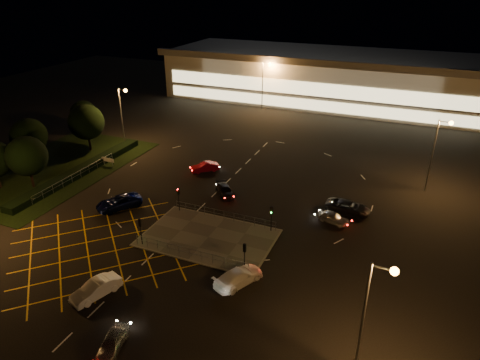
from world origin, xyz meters
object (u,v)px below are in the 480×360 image
at_px(signal_sw, 140,226).
at_px(car_near_silver, 113,341).
at_px(car_far_dkgrey, 225,191).
at_px(car_east_grey, 348,207).
at_px(car_queue_white, 96,289).
at_px(car_circ_red, 205,167).
at_px(car_approach_white, 239,277).
at_px(signal_se, 245,252).
at_px(signal_nw, 178,194).
at_px(signal_ne, 271,213).
at_px(car_right_silver, 333,217).
at_px(car_left_blue, 119,202).

relative_size(signal_sw, car_near_silver, 0.83).
bearing_deg(car_far_dkgrey, car_east_grey, -34.77).
height_order(car_queue_white, car_circ_red, car_queue_white).
bearing_deg(car_east_grey, car_approach_white, 160.55).
bearing_deg(signal_se, car_far_dkgrey, -58.67).
bearing_deg(car_queue_white, signal_sw, 114.52).
relative_size(signal_nw, car_near_silver, 0.83).
distance_m(signal_ne, car_east_grey, 10.79).
distance_m(signal_se, car_right_silver, 14.22).
bearing_deg(signal_nw, signal_se, -33.65).
bearing_deg(car_east_grey, signal_sw, 131.94).
xyz_separation_m(signal_ne, car_near_silver, (-5.89, -20.85, -1.72)).
relative_size(car_circ_red, car_east_grey, 0.77).
distance_m(car_far_dkgrey, car_circ_red, 8.29).
height_order(signal_sw, car_circ_red, signal_sw).
relative_size(signal_nw, car_approach_white, 0.61).
bearing_deg(car_approach_white, car_queue_white, 56.88).
distance_m(signal_sw, car_right_silver, 22.20).
bearing_deg(car_left_blue, car_approach_white, 11.61).
bearing_deg(car_far_dkgrey, car_left_blue, 177.15).
bearing_deg(car_circ_red, car_near_silver, -27.49).
xyz_separation_m(signal_ne, car_queue_white, (-11.12, -16.48, -1.59)).
height_order(signal_sw, signal_nw, same).
bearing_deg(car_near_silver, signal_nw, 93.10).
xyz_separation_m(signal_se, car_left_blue, (-19.44, 5.83, -1.58)).
height_order(signal_ne, car_left_blue, signal_ne).
xyz_separation_m(car_near_silver, car_east_grey, (13.19, 28.63, 0.11)).
bearing_deg(car_east_grey, car_circ_red, 81.91).
bearing_deg(signal_ne, car_near_silver, -105.77).
xyz_separation_m(car_near_silver, car_circ_red, (-8.69, 32.80, 0.04)).
relative_size(signal_se, signal_ne, 1.00).
xyz_separation_m(car_near_silver, car_approach_white, (6.03, 11.04, 0.11)).
relative_size(car_near_silver, car_right_silver, 0.98).
xyz_separation_m(signal_sw, car_east_grey, (19.30, 15.76, -1.61)).
bearing_deg(signal_se, car_right_silver, -115.66).
bearing_deg(signal_sw, car_right_silver, -144.91).
bearing_deg(car_right_silver, car_left_blue, 119.73).
bearing_deg(car_near_silver, car_far_dkgrey, 82.54).
bearing_deg(signal_nw, car_far_dkgrey, 61.36).
bearing_deg(car_right_silver, car_far_dkgrey, 99.04).
distance_m(car_near_silver, car_approach_white, 12.58).
xyz_separation_m(car_right_silver, car_circ_red, (-20.69, 7.21, 0.03)).
distance_m(car_right_silver, car_east_grey, 3.26).
distance_m(signal_ne, car_far_dkgrey, 10.75).
relative_size(signal_nw, car_queue_white, 0.67).
relative_size(car_near_silver, car_queue_white, 0.81).
relative_size(car_right_silver, car_approach_white, 0.74).
bearing_deg(signal_ne, signal_se, -90.00).
xyz_separation_m(car_queue_white, car_left_blue, (-8.32, 14.32, 0.01)).
bearing_deg(signal_sw, car_east_grey, -140.77).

